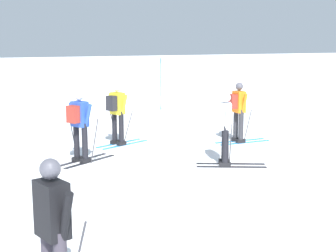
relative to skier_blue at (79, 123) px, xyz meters
name	(u,v)px	position (x,y,z in m)	size (l,w,h in m)	color
ground_plane	(253,208)	(2.00, -4.31, -0.96)	(120.00, 120.00, 0.00)	white
far_snow_ridge	(53,78)	(2.00, 14.03, -0.05)	(80.00, 9.56, 1.81)	white
skier_blue	(79,123)	(0.00, 0.00, 0.00)	(1.57, 1.12, 1.71)	black
skier_orange	(238,109)	(4.62, 0.43, 0.00)	(1.60, 1.00, 1.71)	#237AC6
skier_black	(54,232)	(-1.75, -6.20, -0.04)	(1.64, 0.96, 1.71)	#237AC6
skier_yellow	(117,111)	(1.39, 1.47, 0.00)	(1.62, 0.97, 1.71)	#237AC6
skier_white	(226,127)	(3.01, -1.63, -0.04)	(1.60, 1.03, 1.71)	black
trail_marker_pole	(161,84)	(5.13, 7.23, 0.11)	(0.04, 0.04, 2.13)	#1E56AD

